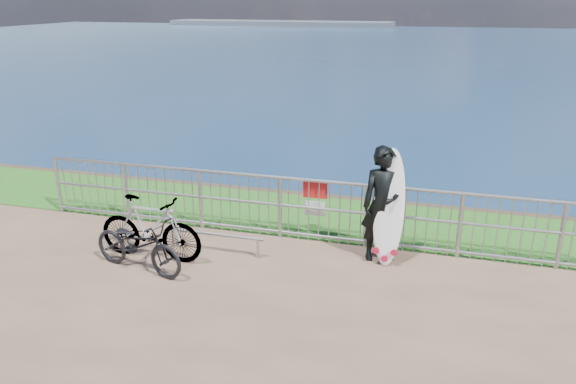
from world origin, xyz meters
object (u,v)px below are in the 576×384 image
(bicycle_near, at_px, (138,245))
(bicycle_far, at_px, (150,228))
(surfer, at_px, (383,204))
(surfboard, at_px, (389,212))

(bicycle_near, relative_size, bicycle_far, 0.94)
(surfer, height_order, surfboard, surfer)
(surfboard, bearing_deg, bicycle_near, -159.62)
(surfer, relative_size, surfboard, 1.01)
(surfer, xyz_separation_m, bicycle_near, (-3.54, -1.44, -0.50))
(bicycle_near, bearing_deg, surfer, -54.96)
(surfer, distance_m, surfboard, 0.16)
(bicycle_near, bearing_deg, surfboard, -56.79)
(bicycle_near, bearing_deg, bicycle_far, 15.77)
(surfboard, xyz_separation_m, bicycle_near, (-3.64, -1.35, -0.41))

